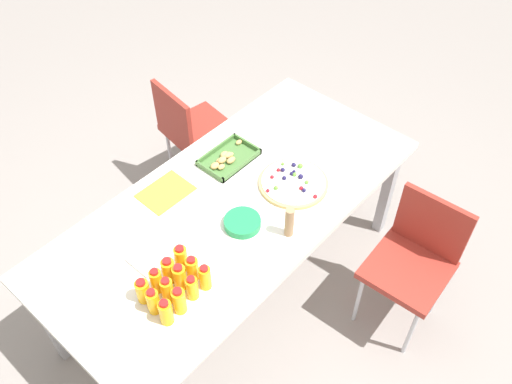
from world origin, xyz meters
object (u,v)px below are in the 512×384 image
juice_bottle_10 (169,270)px  fruit_pizza (293,182)px  juice_bottle_11 (181,258)px  chair_far_right (190,128)px  juice_bottle_1 (179,301)px  snack_tray (228,158)px  juice_bottle_4 (153,301)px  juice_bottle_3 (205,277)px  party_table (233,211)px  juice_bottle_2 (192,288)px  juice_bottle_9 (156,281)px  juice_bottle_6 (180,277)px  juice_bottle_0 (166,312)px  plate_stack (242,223)px  cardboard_tube (289,222)px  napkin_stack (148,259)px  paper_folder (166,192)px  juice_bottle_7 (192,269)px  juice_bottle_5 (167,290)px  juice_bottle_8 (143,291)px  chair_near_right (415,256)px

juice_bottle_10 → fruit_pizza: juice_bottle_10 is taller
juice_bottle_11 → chair_far_right: bearing=45.7°
juice_bottle_1 → snack_tray: bearing=31.2°
juice_bottle_1 → juice_bottle_4: 0.11m
juice_bottle_3 → juice_bottle_1: bearing=-178.9°
juice_bottle_4 → juice_bottle_1: bearing=-47.5°
juice_bottle_10 → snack_tray: (0.73, 0.34, -0.05)m
fruit_pizza → party_table: bearing=154.3°
juice_bottle_2 → juice_bottle_4: 0.17m
juice_bottle_4 → juice_bottle_9: (0.08, 0.07, -0.00)m
juice_bottle_4 → juice_bottle_6: 0.15m
juice_bottle_2 → snack_tray: bearing=33.5°
juice_bottle_0 → fruit_pizza: size_ratio=0.39×
juice_bottle_9 → juice_bottle_4: bearing=-138.1°
plate_stack → cardboard_tube: size_ratio=1.05×
plate_stack → juice_bottle_0: bearing=-169.0°
chair_far_right → snack_tray: (-0.24, -0.58, 0.25)m
chair_far_right → juice_bottle_1: size_ratio=5.62×
juice_bottle_1 → juice_bottle_4: juice_bottle_1 is taller
juice_bottle_0 → juice_bottle_9: 0.17m
plate_stack → chair_far_right: bearing=61.0°
juice_bottle_6 → juice_bottle_4: bearing=-178.8°
napkin_stack → paper_folder: size_ratio=0.58×
cardboard_tube → juice_bottle_7: bearing=161.1°
juice_bottle_0 → juice_bottle_5: juice_bottle_5 is taller
juice_bottle_5 → paper_folder: 0.65m
juice_bottle_8 → snack_tray: (0.88, 0.33, -0.05)m
juice_bottle_5 → juice_bottle_8: 0.11m
juice_bottle_5 → party_table: bearing=16.7°
juice_bottle_2 → juice_bottle_5: bearing=140.7°
juice_bottle_9 → cardboard_tube: 0.67m
juice_bottle_3 → juice_bottle_6: bearing=132.8°
napkin_stack → paper_folder: (0.34, 0.26, -0.00)m
juice_bottle_0 → juice_bottle_5: bearing=44.7°
paper_folder → juice_bottle_6: bearing=-125.2°
chair_near_right → fruit_pizza: bearing=14.2°
party_table → fruit_pizza: size_ratio=5.65×
juice_bottle_2 → juice_bottle_3: (0.07, -0.01, 0.00)m
snack_tray → paper_folder: 0.40m
juice_bottle_5 → juice_bottle_10: bearing=44.9°
napkin_stack → juice_bottle_1: bearing=-104.9°
juice_bottle_11 → fruit_pizza: bearing=-3.6°
juice_bottle_10 → plate_stack: 0.45m
juice_bottle_2 → juice_bottle_0: bearing=-177.5°
chair_near_right → juice_bottle_1: size_ratio=5.62×
juice_bottle_3 → cardboard_tube: bearing=-10.4°
chair_near_right → juice_bottle_4: size_ratio=5.82×
chair_near_right → napkin_stack: 1.36m
juice_bottle_5 → juice_bottle_7: size_ratio=1.08×
snack_tray → juice_bottle_5: bearing=-152.8°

